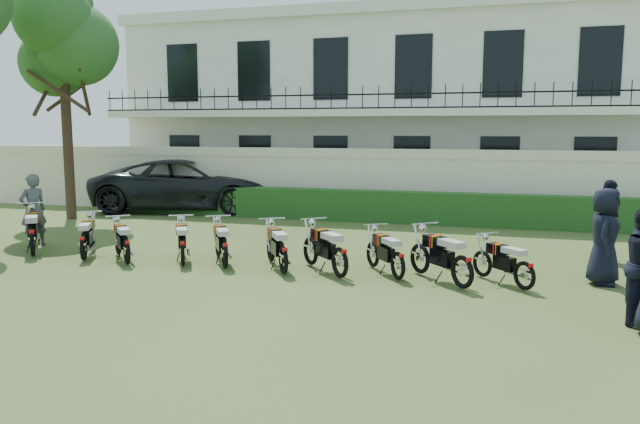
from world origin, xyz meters
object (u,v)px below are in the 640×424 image
object	(u,v)px
motorcycle_0	(32,236)
motorcycle_2	(127,246)
motorcycle_5	(283,253)
officer_3	(605,237)
motorcycle_9	(525,269)
officer_5	(608,221)
inspector	(33,210)
motorcycle_1	(83,242)
motorcycle_4	(225,248)
motorcycle_7	(398,259)
motorcycle_3	(182,246)
tree_west_near	(63,36)
suv	(189,185)
motorcycle_6	(340,255)
motorcycle_8	(463,264)

from	to	relation	value
motorcycle_0	motorcycle_2	distance (m)	2.57
motorcycle_5	officer_3	size ratio (longest dim) A/B	0.87
motorcycle_9	officer_5	size ratio (longest dim) A/B	0.70
inspector	officer_5	xyz separation A→B (m)	(13.64, 2.16, 0.00)
motorcycle_5	inspector	distance (m)	7.26
motorcycle_1	motorcycle_4	bearing A→B (deg)	-25.30
motorcycle_7	motorcycle_3	bearing A→B (deg)	145.29
tree_west_near	officer_5	xyz separation A→B (m)	(15.92, -2.18, -4.97)
motorcycle_4	motorcycle_1	bearing A→B (deg)	150.73
motorcycle_2	officer_3	bearing A→B (deg)	-36.13
motorcycle_9	motorcycle_0	bearing A→B (deg)	137.92
motorcycle_0	officer_5	bearing A→B (deg)	-25.42
motorcycle_7	suv	size ratio (longest dim) A/B	0.22
inspector	officer_3	bearing A→B (deg)	113.80
motorcycle_6	officer_3	distance (m)	5.07
motorcycle_1	motorcycle_3	world-z (taller)	motorcycle_1
suv	inspector	distance (m)	7.28
motorcycle_6	motorcycle_7	xyz separation A→B (m)	(1.13, 0.18, -0.05)
motorcycle_1	motorcycle_7	distance (m)	7.07
tree_west_near	motorcycle_5	size ratio (longest dim) A/B	4.91
motorcycle_4	motorcycle_9	distance (m)	6.04
motorcycle_2	tree_west_near	bearing A→B (deg)	92.82
motorcycle_1	officer_5	bearing A→B (deg)	-11.74
motorcycle_5	motorcycle_6	xyz separation A→B (m)	(1.18, 0.04, 0.02)
motorcycle_2	motorcycle_4	world-z (taller)	motorcycle_4
motorcycle_1	suv	size ratio (longest dim) A/B	0.24
motorcycle_1	motorcycle_5	size ratio (longest dim) A/B	1.01
motorcycle_0	inspector	distance (m)	1.61
suv	inspector	world-z (taller)	suv
tree_west_near	motorcycle_1	size ratio (longest dim) A/B	4.85
officer_5	inspector	bearing A→B (deg)	112.33
officer_5	motorcycle_4	bearing A→B (deg)	125.43
suv	inspector	size ratio (longest dim) A/B	3.64
motorcycle_7	suv	bearing A→B (deg)	101.59
motorcycle_1	officer_3	size ratio (longest dim) A/B	0.88
motorcycle_9	suv	xyz separation A→B (m)	(-11.37, 8.34, 0.51)
motorcycle_3	motorcycle_7	xyz separation A→B (m)	(4.66, 0.10, -0.01)
motorcycle_8	officer_5	size ratio (longest dim) A/B	0.82
motorcycle_4	motorcycle_7	distance (m)	3.68
motorcycle_1	motorcycle_2	world-z (taller)	motorcycle_1
motorcycle_3	motorcycle_4	bearing A→B (deg)	-27.57
tree_west_near	motorcycle_8	xyz separation A→B (m)	(13.00, -5.65, -5.39)
motorcycle_6	motorcycle_8	distance (m)	2.39
motorcycle_3	motorcycle_8	size ratio (longest dim) A/B	1.06
motorcycle_2	inspector	xyz separation A→B (m)	(-3.56, 1.30, 0.48)
motorcycle_7	suv	xyz separation A→B (m)	(-9.01, 8.24, 0.49)
motorcycle_5	motorcycle_8	xyz separation A→B (m)	(3.56, -0.12, 0.03)
motorcycle_7	officer_3	bearing A→B (deg)	-23.07
motorcycle_5	motorcycle_7	world-z (taller)	motorcycle_5
motorcycle_5	motorcycle_8	world-z (taller)	motorcycle_8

